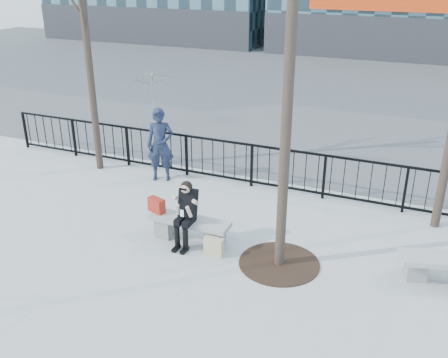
% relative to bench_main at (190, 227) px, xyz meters
% --- Properties ---
extents(ground, '(120.00, 120.00, 0.00)m').
position_rel_bench_main_xyz_m(ground, '(0.00, 0.00, -0.30)').
color(ground, '#A2A39D').
rests_on(ground, ground).
extents(street_surface, '(60.00, 23.00, 0.01)m').
position_rel_bench_main_xyz_m(street_surface, '(0.00, 15.00, -0.30)').
color(street_surface, '#474747').
rests_on(street_surface, ground).
extents(railing, '(14.00, 0.06, 1.10)m').
position_rel_bench_main_xyz_m(railing, '(0.00, 3.00, 0.25)').
color(railing, black).
rests_on(railing, ground).
extents(tree_grate, '(1.50, 1.50, 0.02)m').
position_rel_bench_main_xyz_m(tree_grate, '(1.90, -0.10, -0.29)').
color(tree_grate, black).
rests_on(tree_grate, ground).
extents(bench_main, '(1.65, 0.46, 0.49)m').
position_rel_bench_main_xyz_m(bench_main, '(0.00, 0.00, 0.00)').
color(bench_main, slate).
rests_on(bench_main, ground).
extents(seated_woman, '(0.50, 0.64, 1.34)m').
position_rel_bench_main_xyz_m(seated_woman, '(0.00, -0.16, 0.37)').
color(seated_woman, black).
rests_on(seated_woman, ground).
extents(handbag, '(0.40, 0.27, 0.30)m').
position_rel_bench_main_xyz_m(handbag, '(-0.75, 0.02, 0.34)').
color(handbag, maroon).
rests_on(handbag, bench_main).
extents(shopping_bag, '(0.39, 0.16, 0.36)m').
position_rel_bench_main_xyz_m(shopping_bag, '(0.66, -0.29, -0.12)').
color(shopping_bag, beige).
rests_on(shopping_bag, ground).
extents(standing_man, '(0.80, 0.67, 1.87)m').
position_rel_bench_main_xyz_m(standing_man, '(-2.06, 2.49, 0.64)').
color(standing_man, black).
rests_on(standing_man, ground).
extents(vendor_umbrella, '(2.41, 2.44, 1.82)m').
position_rel_bench_main_xyz_m(vendor_umbrella, '(-4.69, 6.51, 0.61)').
color(vendor_umbrella, yellow).
rests_on(vendor_umbrella, ground).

